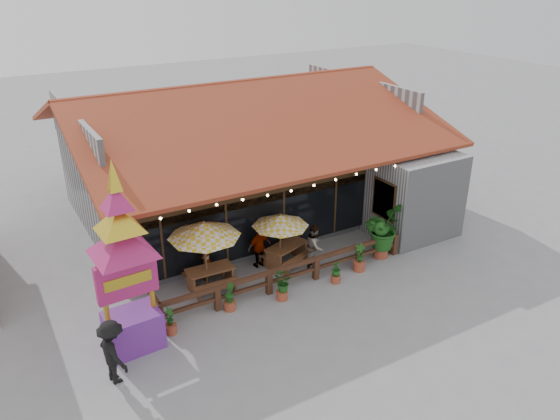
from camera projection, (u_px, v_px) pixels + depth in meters
ground at (319, 269)px, 21.03m from camera, size 100.00×100.00×0.00m
restaurant_building at (246, 165)px, 25.46m from camera, size 15.50×14.73×6.09m
patio_railing at (272, 274)px, 19.53m from camera, size 10.00×2.60×0.92m
umbrella_left at (204, 230)px, 18.75m from camera, size 3.28×3.28×2.74m
umbrella_right at (280, 221)px, 20.34m from camera, size 2.70×2.70×2.30m
picnic_table_left at (210, 275)px, 19.61m from camera, size 1.75×1.52×0.81m
picnic_table_right at (286, 251)px, 21.20m from camera, size 2.11×1.96×0.83m
thai_sign_tower at (123, 247)px, 15.39m from camera, size 2.54×2.54×6.51m
tropical_plant at (382, 229)px, 21.46m from camera, size 2.05×2.03×2.14m
diner_a at (207, 260)px, 20.08m from camera, size 0.68×0.65×1.56m
diner_b at (315, 246)px, 20.86m from camera, size 1.10×1.10×1.80m
diner_c at (259, 247)px, 20.91m from camera, size 1.02×0.47×1.70m
pedestrian at (113, 352)px, 15.01m from camera, size 1.00×1.40×1.96m
planter_a at (170, 323)px, 17.22m from camera, size 0.40×0.39×0.95m
planter_b at (229, 298)px, 18.39m from camera, size 0.41×0.43×1.00m
planter_c at (282, 285)px, 18.92m from camera, size 0.80×0.80×1.00m
planter_d at (336, 272)px, 20.00m from camera, size 0.47×0.47×0.89m
planter_e at (359, 259)px, 20.78m from camera, size 0.46×0.48×1.12m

